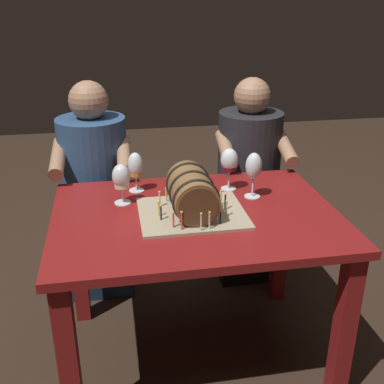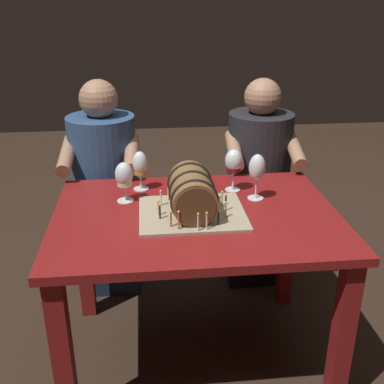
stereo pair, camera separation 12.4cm
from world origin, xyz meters
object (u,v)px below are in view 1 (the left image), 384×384
at_px(barrel_cake, 192,196).
at_px(person_seated_right, 248,188).
at_px(wine_glass_amber, 135,167).
at_px(dining_table, 196,239).
at_px(wine_glass_red, 229,162).
at_px(wine_glass_empty, 254,167).
at_px(wine_glass_white, 121,178).
at_px(person_seated_left, 97,198).

height_order(barrel_cake, person_seated_right, person_seated_right).
xyz_separation_m(wine_glass_amber, person_seated_right, (0.65, 0.37, -0.30)).
xyz_separation_m(barrel_cake, person_seated_right, (0.44, 0.66, -0.27)).
bearing_deg(person_seated_right, dining_table, -123.03).
bearing_deg(person_seated_right, wine_glass_red, -118.13).
bearing_deg(wine_glass_empty, wine_glass_red, 127.88).
relative_size(dining_table, barrel_cake, 2.73).
height_order(wine_glass_red, person_seated_right, person_seated_right).
distance_m(wine_glass_red, wine_glass_white, 0.49).
bearing_deg(wine_glass_red, person_seated_left, 145.51).
height_order(wine_glass_empty, person_seated_right, person_seated_right).
bearing_deg(person_seated_left, barrel_cake, -58.56).
distance_m(dining_table, barrel_cake, 0.21).
bearing_deg(wine_glass_amber, wine_glass_white, -118.10).
height_order(wine_glass_empty, wine_glass_white, wine_glass_empty).
bearing_deg(person_seated_right, wine_glass_empty, -105.26).
distance_m(wine_glass_empty, wine_glass_white, 0.57).
relative_size(dining_table, wine_glass_empty, 5.72).
height_order(dining_table, barrel_cake, barrel_cake).
xyz_separation_m(wine_glass_amber, wine_glass_white, (-0.07, -0.13, -0.00)).
distance_m(wine_glass_red, person_seated_right, 0.58).
xyz_separation_m(wine_glass_white, person_seated_left, (-0.13, 0.50, -0.30)).
distance_m(wine_glass_red, person_seated_left, 0.81).
height_order(wine_glass_white, person_seated_right, person_seated_right).
bearing_deg(dining_table, wine_glass_empty, 23.24).
bearing_deg(wine_glass_amber, barrel_cake, -54.64).
height_order(wine_glass_empty, person_seated_left, person_seated_left).
distance_m(wine_glass_amber, wine_glass_white, 0.14).
bearing_deg(person_seated_right, wine_glass_white, -145.14).
distance_m(barrel_cake, wine_glass_empty, 0.33).
distance_m(wine_glass_white, person_seated_left, 0.59).
height_order(dining_table, wine_glass_white, wine_glass_white).
relative_size(wine_glass_white, person_seated_left, 0.15).
xyz_separation_m(wine_glass_amber, person_seated_left, (-0.20, 0.37, -0.30)).
bearing_deg(wine_glass_white, person_seated_left, 104.55).
height_order(wine_glass_red, person_seated_left, person_seated_left).
height_order(wine_glass_red, wine_glass_empty, wine_glass_empty).
relative_size(wine_glass_amber, person_seated_left, 0.16).
height_order(person_seated_left, person_seated_right, person_seated_left).
height_order(wine_glass_amber, person_seated_right, person_seated_right).
xyz_separation_m(barrel_cake, wine_glass_amber, (-0.21, 0.29, 0.03)).
height_order(barrel_cake, person_seated_left, person_seated_left).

